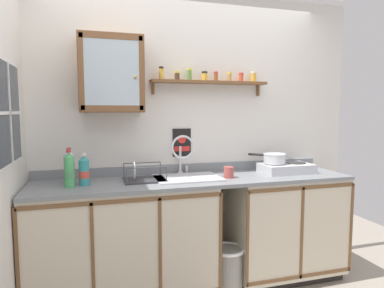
{
  "coord_description": "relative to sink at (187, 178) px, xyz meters",
  "views": [
    {
      "loc": [
        -0.82,
        -2.28,
        1.53
      ],
      "look_at": [
        -0.01,
        0.49,
        1.25
      ],
      "focal_mm": 31.39,
      "sensor_mm": 36.0,
      "label": 1
    }
  ],
  "objects": [
    {
      "name": "back_wall",
      "position": [
        0.08,
        0.27,
        0.37
      ],
      "size": [
        3.3,
        0.07,
        2.66
      ],
      "color": "silver",
      "rests_on": "ground"
    },
    {
      "name": "lower_cabinet_run",
      "position": [
        -0.54,
        -0.04,
        -0.49
      ],
      "size": [
        1.46,
        0.59,
        0.94
      ],
      "color": "black",
      "rests_on": "ground"
    },
    {
      "name": "lower_cabinet_run_right",
      "position": [
        0.91,
        -0.04,
        -0.49
      ],
      "size": [
        1.02,
        0.59,
        0.94
      ],
      "color": "black",
      "rests_on": "ground"
    },
    {
      "name": "countertop",
      "position": [
        0.08,
        -0.04,
        -0.01
      ],
      "size": [
        2.66,
        0.61,
        0.03
      ],
      "primitive_type": "cube",
      "color": "gray",
      "rests_on": "lower_cabinet_run"
    },
    {
      "name": "backsplash",
      "position": [
        0.08,
        0.24,
        0.04
      ],
      "size": [
        2.66,
        0.02,
        0.08
      ],
      "primitive_type": "cube",
      "color": "gray",
      "rests_on": "countertop"
    },
    {
      "name": "sink",
      "position": [
        0.0,
        0.0,
        0.0
      ],
      "size": [
        0.54,
        0.45,
        0.47
      ],
      "color": "silver",
      "rests_on": "countertop"
    },
    {
      "name": "hot_plate_stove",
      "position": [
        0.94,
        -0.03,
        0.04
      ],
      "size": [
        0.46,
        0.29,
        0.09
      ],
      "color": "silver",
      "rests_on": "countertop"
    },
    {
      "name": "saucepan",
      "position": [
        0.83,
        -0.0,
        0.14
      ],
      "size": [
        0.29,
        0.27,
        0.09
      ],
      "color": "silver",
      "rests_on": "hot_plate_stove"
    },
    {
      "name": "bottle_detergent_teal_0",
      "position": [
        -0.82,
        -0.05,
        0.11
      ],
      "size": [
        0.08,
        0.08,
        0.25
      ],
      "color": "teal",
      "rests_on": "countertop"
    },
    {
      "name": "bottle_soda_green_1",
      "position": [
        -0.93,
        -0.09,
        0.13
      ],
      "size": [
        0.08,
        0.08,
        0.28
      ],
      "color": "#4CB266",
      "rests_on": "countertop"
    },
    {
      "name": "bottle_water_clear_2",
      "position": [
        -0.93,
        0.03,
        0.13
      ],
      "size": [
        0.08,
        0.08,
        0.28
      ],
      "color": "silver",
      "rests_on": "countertop"
    },
    {
      "name": "dish_rack",
      "position": [
        -0.37,
        -0.01,
        0.02
      ],
      "size": [
        0.34,
        0.28,
        0.16
      ],
      "color": "#333338",
      "rests_on": "countertop"
    },
    {
      "name": "mug",
      "position": [
        0.34,
        -0.09,
        0.05
      ],
      "size": [
        0.08,
        0.12,
        0.09
      ],
      "color": "#B24C47",
      "rests_on": "countertop"
    },
    {
      "name": "wall_cabinet",
      "position": [
        -0.6,
        0.12,
        0.86
      ],
      "size": [
        0.51,
        0.27,
        0.61
      ],
      "color": "brown"
    },
    {
      "name": "spice_shelf",
      "position": [
        0.27,
        0.18,
        0.83
      ],
      "size": [
        1.07,
        0.14,
        0.23
      ],
      "color": "brown"
    },
    {
      "name": "warning_sign",
      "position": [
        0.02,
        0.24,
        0.28
      ],
      "size": [
        0.17,
        0.01,
        0.25
      ],
      "color": "black"
    },
    {
      "name": "window",
      "position": [
        -1.27,
        -0.31,
        0.55
      ],
      "size": [
        0.03,
        0.63,
        0.68
      ],
      "color": "#262D38"
    },
    {
      "name": "trash_bin",
      "position": [
        0.29,
        -0.2,
        -0.76
      ],
      "size": [
        0.29,
        0.29,
        0.4
      ],
      "color": "gray",
      "rests_on": "ground"
    }
  ]
}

